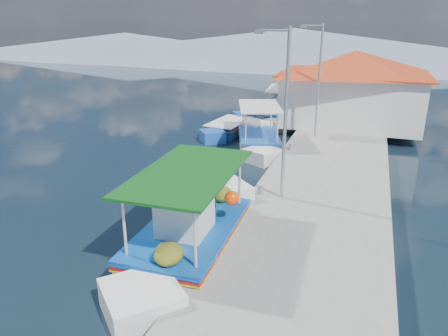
% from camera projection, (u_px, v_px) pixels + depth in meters
% --- Properties ---
extents(ground, '(160.00, 160.00, 0.00)m').
position_uv_depth(ground, '(145.00, 214.00, 15.38)').
color(ground, black).
rests_on(ground, ground).
extents(quay, '(5.00, 44.00, 0.50)m').
position_uv_depth(quay, '(328.00, 172.00, 18.81)').
color(quay, gray).
rests_on(quay, ground).
extents(bollards, '(0.20, 17.20, 0.30)m').
position_uv_depth(bollards, '(279.00, 164.00, 18.66)').
color(bollards, '#A5A8AD').
rests_on(bollards, quay).
extents(main_caique, '(2.71, 8.75, 2.88)m').
position_uv_depth(main_caique, '(191.00, 233.00, 12.88)').
color(main_caique, white).
rests_on(main_caique, ground).
extents(caique_green_canopy, '(3.49, 6.54, 2.59)m').
position_uv_depth(caique_green_canopy, '(259.00, 141.00, 23.14)').
color(caique_green_canopy, white).
rests_on(caique_green_canopy, ground).
extents(caique_blue_hull, '(2.35, 6.17, 1.11)m').
position_uv_depth(caique_blue_hull, '(229.00, 128.00, 26.13)').
color(caique_blue_hull, '#1A4CA0').
rests_on(caique_blue_hull, ground).
extents(caique_far, '(2.58, 7.11, 2.50)m').
position_uv_depth(caique_far, '(283.00, 114.00, 29.07)').
color(caique_far, white).
rests_on(caique_far, ground).
extents(harbor_building, '(10.49, 10.49, 4.40)m').
position_uv_depth(harbor_building, '(353.00, 86.00, 25.88)').
color(harbor_building, white).
rests_on(harbor_building, quay).
extents(lamp_post_near, '(1.21, 0.14, 6.00)m').
position_uv_depth(lamp_post_near, '(283.00, 107.00, 14.47)').
color(lamp_post_near, '#A5A8AD').
rests_on(lamp_post_near, quay).
extents(lamp_post_far, '(1.21, 0.14, 6.00)m').
position_uv_depth(lamp_post_far, '(318.00, 75.00, 22.48)').
color(lamp_post_far, '#A5A8AD').
rests_on(lamp_post_far, quay).
extents(mountain_ridge, '(171.40, 96.00, 5.50)m').
position_uv_depth(mountain_ridge, '(370.00, 51.00, 62.50)').
color(mountain_ridge, slate).
rests_on(mountain_ridge, ground).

